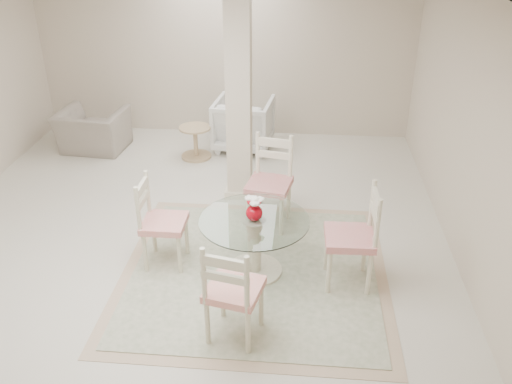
# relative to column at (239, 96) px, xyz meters

# --- Properties ---
(ground) EXTENTS (7.00, 7.00, 0.00)m
(ground) POSITION_rel_column_xyz_m (-0.50, -1.30, -1.35)
(ground) COLOR beige
(ground) RESTS_ON ground
(room_shell) EXTENTS (6.02, 7.02, 2.71)m
(room_shell) POSITION_rel_column_xyz_m (-0.50, -1.30, 0.51)
(room_shell) COLOR beige
(room_shell) RESTS_ON ground
(column) EXTENTS (0.30, 0.30, 2.70)m
(column) POSITION_rel_column_xyz_m (0.00, 0.00, 0.00)
(column) COLOR beige
(column) RESTS_ON ground
(area_rug) EXTENTS (2.76, 2.76, 0.02)m
(area_rug) POSITION_rel_column_xyz_m (0.35, -1.72, -1.34)
(area_rug) COLOR tan
(area_rug) RESTS_ON ground
(dining_table) EXTENTS (1.11, 1.11, 0.64)m
(dining_table) POSITION_rel_column_xyz_m (0.35, -1.72, -1.02)
(dining_table) COLOR beige
(dining_table) RESTS_ON ground
(red_vase) EXTENTS (0.20, 0.19, 0.26)m
(red_vase) POSITION_rel_column_xyz_m (0.35, -1.72, -0.58)
(red_vase) COLOR #A40511
(red_vase) RESTS_ON dining_table
(dining_chair_east) EXTENTS (0.49, 0.49, 1.19)m
(dining_chair_east) POSITION_rel_column_xyz_m (1.37, -1.80, -0.72)
(dining_chair_east) COLOR beige
(dining_chair_east) RESTS_ON ground
(dining_chair_north) EXTENTS (0.56, 0.56, 1.21)m
(dining_chair_north) POSITION_rel_column_xyz_m (0.44, -0.70, -0.71)
(dining_chair_north) COLOR #F6ECCA
(dining_chair_north) RESTS_ON ground
(dining_chair_west) EXTENTS (0.45, 0.44, 1.11)m
(dining_chair_west) POSITION_rel_column_xyz_m (-0.67, -1.64, -0.77)
(dining_chair_west) COLOR beige
(dining_chair_west) RESTS_ON ground
(dining_chair_south) EXTENTS (0.54, 0.54, 1.13)m
(dining_chair_south) POSITION_rel_column_xyz_m (0.25, -2.74, -0.75)
(dining_chair_south) COLOR beige
(dining_chair_south) RESTS_ON ground
(recliner_taupe) EXTENTS (1.05, 0.94, 0.64)m
(recliner_taupe) POSITION_rel_column_xyz_m (-2.44, 1.25, -1.03)
(recliner_taupe) COLOR gray
(recliner_taupe) RESTS_ON ground
(armchair_white) EXTENTS (0.94, 0.97, 0.80)m
(armchair_white) POSITION_rel_column_xyz_m (-0.12, 1.54, -0.95)
(armchair_white) COLOR white
(armchair_white) RESTS_ON ground
(side_table) EXTENTS (0.47, 0.47, 0.49)m
(side_table) POSITION_rel_column_xyz_m (-0.80, 1.10, -1.12)
(side_table) COLOR tan
(side_table) RESTS_ON ground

